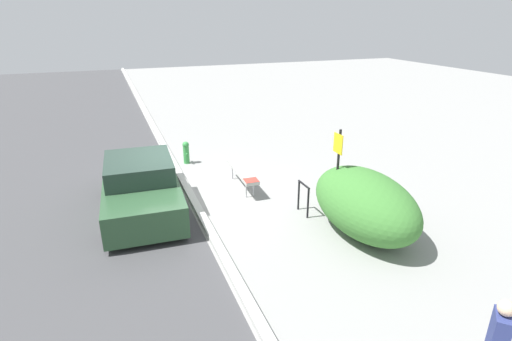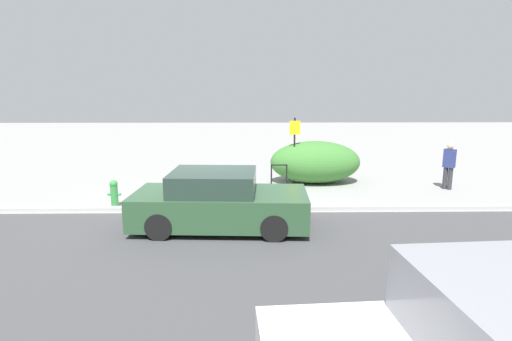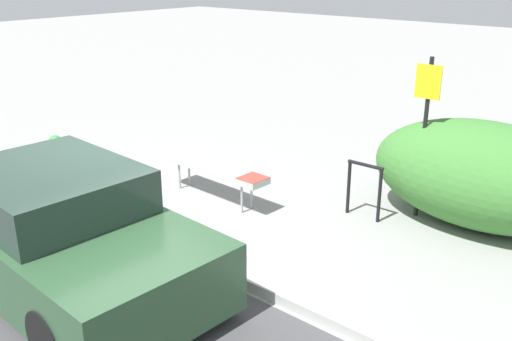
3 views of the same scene
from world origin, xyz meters
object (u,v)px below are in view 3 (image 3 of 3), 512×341
fire_hydrant (57,156)px  bike_rack (364,185)px  parked_car_near (60,232)px  bench (214,169)px  sign_post (425,124)px

fire_hydrant → bike_rack: bearing=23.0°
fire_hydrant → parked_car_near: 3.53m
bench → parked_car_near: size_ratio=0.49×
bike_rack → sign_post: bearing=45.4°
bike_rack → parked_car_near: 4.14m
bench → sign_post: 3.17m
sign_post → fire_hydrant: 5.97m
fire_hydrant → parked_car_near: size_ratio=0.19×
bench → sign_post: bearing=30.6°
bench → fire_hydrant: (-2.62, -1.11, -0.08)m
bench → bike_rack: bike_rack is taller
sign_post → fire_hydrant: sign_post is taller
sign_post → bench: bearing=-151.3°
bench → parked_car_near: 2.92m
bike_rack → sign_post: size_ratio=0.36×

